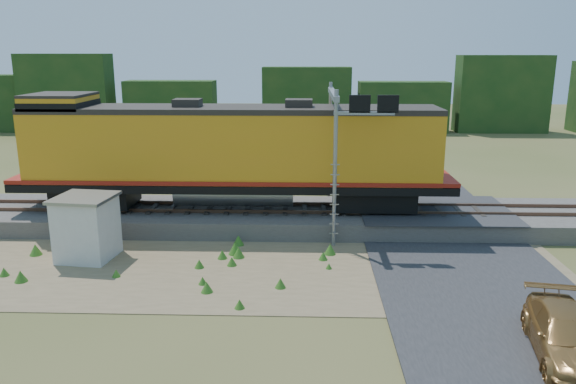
{
  "coord_description": "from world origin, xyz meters",
  "views": [
    {
      "loc": [
        0.96,
        -19.55,
        8.08
      ],
      "look_at": [
        0.22,
        3.0,
        2.4
      ],
      "focal_mm": 35.0,
      "sensor_mm": 36.0,
      "label": 1
    }
  ],
  "objects_px": {
    "car": "(568,337)",
    "locomotive": "(227,152)",
    "signal_gantry": "(341,123)",
    "shed": "(87,227)"
  },
  "relations": [
    {
      "from": "signal_gantry",
      "to": "car",
      "type": "relative_size",
      "value": 1.48
    },
    {
      "from": "car",
      "to": "locomotive",
      "type": "bearing_deg",
      "value": 142.55
    },
    {
      "from": "locomotive",
      "to": "shed",
      "type": "bearing_deg",
      "value": -137.07
    },
    {
      "from": "locomotive",
      "to": "car",
      "type": "xyz_separation_m",
      "value": [
        10.76,
        -11.67,
        -2.9
      ]
    },
    {
      "from": "locomotive",
      "to": "signal_gantry",
      "type": "bearing_deg",
      "value": -7.1
    },
    {
      "from": "locomotive",
      "to": "car",
      "type": "relative_size",
      "value": 4.56
    },
    {
      "from": "locomotive",
      "to": "shed",
      "type": "distance_m",
      "value": 7.17
    },
    {
      "from": "locomotive",
      "to": "signal_gantry",
      "type": "xyz_separation_m",
      "value": [
        5.21,
        -0.65,
        1.43
      ]
    },
    {
      "from": "signal_gantry",
      "to": "shed",
      "type": "bearing_deg",
      "value": -158.63
    },
    {
      "from": "locomotive",
      "to": "shed",
      "type": "relative_size",
      "value": 7.89
    }
  ]
}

